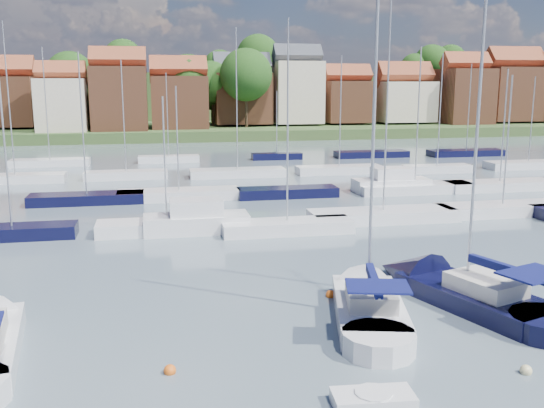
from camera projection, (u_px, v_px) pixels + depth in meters
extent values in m
plane|color=#4E5D6A|center=(235.00, 182.00, 61.05)|extent=(260.00, 260.00, 0.00)
cube|color=silver|center=(369.00, 313.00, 25.78)|extent=(4.34, 7.16, 1.20)
cone|color=silver|center=(360.00, 282.00, 29.87)|extent=(3.50, 3.83, 2.79)
cylinder|color=silver|center=(378.00, 347.00, 22.51)|extent=(3.38, 3.38, 1.20)
cube|color=beige|center=(371.00, 296.00, 25.14)|extent=(2.57, 3.18, 0.70)
cylinder|color=#B2B2B7|center=(373.00, 153.00, 24.90)|extent=(0.14, 0.14, 12.38)
cylinder|color=#B2B2B7|center=(374.00, 284.00, 24.06)|extent=(1.01, 3.63, 0.10)
cube|color=#0E1349|center=(374.00, 280.00, 24.03)|extent=(1.15, 3.50, 0.35)
cube|color=#0E1349|center=(378.00, 286.00, 22.82)|extent=(2.71, 2.20, 0.08)
cube|color=black|center=(475.00, 301.00, 27.17)|extent=(5.27, 7.91, 1.20)
cone|color=black|center=(405.00, 274.00, 31.04)|extent=(4.04, 4.36, 3.05)
cube|color=beige|center=(485.00, 284.00, 26.55)|extent=(3.01, 3.58, 0.70)
cylinder|color=#B2B2B7|center=(477.00, 132.00, 26.11)|extent=(0.14, 0.14, 13.86)
cylinder|color=#B2B2B7|center=(506.00, 272.00, 25.52)|extent=(1.42, 3.88, 0.10)
cube|color=#0E1349|center=(506.00, 269.00, 25.49)|extent=(1.54, 3.75, 0.35)
cube|color=#0E1349|center=(534.00, 274.00, 24.34)|extent=(3.05, 2.58, 0.08)
cube|color=silver|center=(373.00, 400.00, 18.84)|extent=(2.64, 1.38, 0.50)
cylinder|color=silver|center=(373.00, 396.00, 18.81)|extent=(1.18, 1.18, 0.32)
sphere|color=#D85914|center=(170.00, 373.00, 20.99)|extent=(0.43, 0.43, 0.43)
sphere|color=beige|center=(526.00, 373.00, 20.98)|extent=(0.42, 0.42, 0.42)
sphere|color=#D85914|center=(438.00, 285.00, 30.17)|extent=(0.44, 0.44, 0.44)
sphere|color=#D85914|center=(330.00, 297.00, 28.48)|extent=(0.45, 0.45, 0.45)
cube|color=black|center=(12.00, 233.00, 39.02)|extent=(8.01, 2.24, 1.00)
cylinder|color=#B2B2B7|center=(5.00, 147.00, 37.92)|extent=(0.12, 0.12, 10.16)
cube|color=silver|center=(167.00, 228.00, 40.56)|extent=(9.22, 2.58, 1.00)
cylinder|color=#B2B2B7|center=(165.00, 160.00, 39.66)|extent=(0.12, 0.12, 8.18)
cube|color=silver|center=(287.00, 228.00, 40.53)|extent=(8.78, 2.46, 1.00)
cylinder|color=#B2B2B7|center=(288.00, 138.00, 39.34)|extent=(0.12, 0.12, 11.06)
cube|color=silver|center=(383.00, 216.00, 43.95)|extent=(10.79, 3.02, 1.00)
cylinder|color=#B2B2B7|center=(387.00, 106.00, 42.39)|extent=(0.12, 0.12, 14.87)
cube|color=silver|center=(502.00, 210.00, 46.14)|extent=(10.13, 2.84, 1.00)
cylinder|color=#B2B2B7|center=(507.00, 141.00, 45.10)|extent=(0.12, 0.12, 9.59)
cube|color=silver|center=(197.00, 225.00, 40.71)|extent=(7.00, 2.60, 1.40)
cube|color=silver|center=(196.00, 209.00, 40.49)|extent=(3.50, 2.20, 1.30)
cube|color=black|center=(87.00, 199.00, 50.37)|extent=(9.30, 2.60, 1.00)
cylinder|color=#B2B2B7|center=(82.00, 124.00, 49.14)|extent=(0.12, 0.12, 11.48)
cube|color=silver|center=(179.00, 195.00, 52.17)|extent=(10.40, 2.91, 1.00)
cylinder|color=#B2B2B7|center=(177.00, 139.00, 51.21)|extent=(0.12, 0.12, 8.77)
cube|color=black|center=(287.00, 193.00, 53.26)|extent=(8.80, 2.46, 1.00)
cylinder|color=#B2B2B7|center=(288.00, 105.00, 51.75)|extent=(0.12, 0.12, 14.33)
cube|color=silver|center=(415.00, 189.00, 55.40)|extent=(10.73, 3.00, 1.00)
cylinder|color=#B2B2B7|center=(418.00, 116.00, 54.11)|extent=(0.12, 0.12, 12.14)
cube|color=silver|center=(499.00, 186.00, 56.81)|extent=(10.48, 2.93, 1.00)
cylinder|color=#B2B2B7|center=(504.00, 126.00, 55.70)|extent=(0.12, 0.12, 10.28)
cube|color=silver|center=(391.00, 186.00, 55.81)|extent=(7.00, 2.60, 1.40)
cube|color=silver|center=(392.00, 175.00, 55.60)|extent=(3.50, 2.20, 1.30)
cube|color=silver|center=(15.00, 179.00, 60.92)|extent=(9.71, 2.72, 1.00)
cylinder|color=#B2B2B7|center=(9.00, 99.00, 59.35)|extent=(0.12, 0.12, 14.88)
cube|color=silver|center=(126.00, 176.00, 63.27)|extent=(8.49, 2.38, 1.00)
cylinder|color=#B2B2B7|center=(123.00, 116.00, 62.05)|extent=(0.12, 0.12, 11.31)
cube|color=silver|center=(238.00, 173.00, 64.77)|extent=(10.16, 2.85, 1.00)
cylinder|color=#B2B2B7|center=(237.00, 100.00, 63.23)|extent=(0.12, 0.12, 14.59)
cube|color=silver|center=(339.00, 170.00, 67.04)|extent=(9.53, 2.67, 1.00)
cylinder|color=#B2B2B7|center=(340.00, 112.00, 65.77)|extent=(0.12, 0.12, 11.91)
cube|color=silver|center=(437.00, 169.00, 67.78)|extent=(7.62, 2.13, 1.00)
cylinder|color=#B2B2B7|center=(440.00, 110.00, 66.49)|extent=(0.12, 0.12, 12.13)
cube|color=silver|center=(528.00, 165.00, 71.12)|extent=(10.17, 2.85, 1.00)
cylinder|color=#B2B2B7|center=(532.00, 119.00, 70.06)|extent=(0.12, 0.12, 9.73)
cube|color=silver|center=(50.00, 163.00, 73.07)|extent=(9.24, 2.59, 1.00)
cylinder|color=#B2B2B7|center=(46.00, 104.00, 71.67)|extent=(0.12, 0.12, 13.17)
cube|color=silver|center=(169.00, 160.00, 76.47)|extent=(7.57, 2.12, 1.00)
cylinder|color=#B2B2B7|center=(167.00, 115.00, 75.37)|extent=(0.12, 0.12, 10.24)
cube|color=black|center=(277.00, 157.00, 79.28)|extent=(6.58, 1.84, 1.00)
cylinder|color=#B2B2B7|center=(277.00, 122.00, 78.40)|extent=(0.12, 0.12, 8.01)
cube|color=black|center=(371.00, 155.00, 81.70)|extent=(9.92, 2.78, 1.00)
cylinder|color=#B2B2B7|center=(373.00, 110.00, 80.52)|extent=(0.12, 0.12, 10.92)
cube|color=black|center=(466.00, 153.00, 83.23)|extent=(10.55, 2.95, 1.00)
cylinder|color=#B2B2B7|center=(469.00, 107.00, 82.00)|extent=(0.12, 0.12, 11.51)
cube|color=#3C4A25|center=(189.00, 126.00, 135.06)|extent=(200.00, 70.00, 3.00)
cube|color=#3C4A25|center=(182.00, 102.00, 158.18)|extent=(200.00, 60.00, 14.00)
cube|color=brown|center=(6.00, 101.00, 108.97)|extent=(10.37, 9.97, 8.73)
cube|color=brown|center=(3.00, 69.00, 107.86)|extent=(10.57, 5.13, 5.13)
cube|color=beige|center=(63.00, 105.00, 102.68)|extent=(8.09, 8.80, 8.96)
cube|color=brown|center=(61.00, 73.00, 101.60)|extent=(8.25, 4.00, 4.00)
cube|color=brown|center=(120.00, 99.00, 105.16)|extent=(9.36, 10.17, 10.97)
cube|color=brown|center=(118.00, 60.00, 103.85)|extent=(9.54, 4.63, 4.63)
cube|color=brown|center=(179.00, 103.00, 108.91)|extent=(9.90, 8.56, 9.42)
cube|color=brown|center=(178.00, 69.00, 107.75)|extent=(10.10, 4.90, 4.90)
cube|color=brown|center=(242.00, 98.00, 115.90)|extent=(10.59, 8.93, 9.49)
cube|color=#383A42|center=(242.00, 66.00, 114.71)|extent=(10.80, 5.24, 5.24)
cube|color=beige|center=(297.00, 92.00, 116.88)|extent=(9.01, 8.61, 11.65)
cube|color=#383A42|center=(297.00, 56.00, 115.52)|extent=(9.19, 4.46, 4.46)
cube|color=brown|center=(346.00, 101.00, 120.38)|extent=(9.10, 9.34, 8.00)
cube|color=brown|center=(347.00, 75.00, 119.37)|extent=(9.28, 4.50, 4.50)
cube|color=beige|center=(403.00, 102.00, 122.23)|extent=(10.86, 9.59, 7.88)
cube|color=brown|center=(404.00, 75.00, 121.20)|extent=(11.07, 5.37, 5.37)
cube|color=brown|center=(464.00, 97.00, 121.71)|extent=(9.18, 9.96, 10.97)
cube|color=brown|center=(466.00, 63.00, 120.41)|extent=(9.36, 4.54, 4.54)
cube|color=brown|center=(511.00, 94.00, 125.03)|extent=(11.39, 9.67, 10.76)
cube|color=brown|center=(514.00, 60.00, 123.69)|extent=(11.62, 5.64, 5.64)
cylinder|color=#382619|center=(430.00, 89.00, 142.77)|extent=(0.50, 0.50, 4.47)
sphere|color=#254E18|center=(431.00, 62.00, 141.58)|extent=(8.18, 8.18, 8.18)
cylinder|color=#382619|center=(213.00, 115.00, 114.75)|extent=(0.50, 0.50, 4.46)
sphere|color=#254E18|center=(213.00, 83.00, 113.56)|extent=(8.15, 8.15, 8.15)
cylinder|color=#382619|center=(258.00, 89.00, 133.12)|extent=(0.50, 0.50, 5.15)
sphere|color=#254E18|center=(258.00, 56.00, 131.74)|extent=(9.41, 9.41, 9.41)
cylinder|color=#382619|center=(124.00, 88.00, 130.18)|extent=(0.50, 0.50, 4.56)
sphere|color=#254E18|center=(123.00, 59.00, 128.96)|extent=(8.34, 8.34, 8.34)
cylinder|color=#382619|center=(72.00, 112.00, 118.59)|extent=(0.50, 0.50, 5.15)
sphere|color=#254E18|center=(70.00, 76.00, 117.21)|extent=(9.42, 9.42, 9.42)
cylinder|color=#382619|center=(259.00, 114.00, 125.22)|extent=(0.50, 0.50, 3.77)
sphere|color=#254E18|center=(259.00, 89.00, 124.21)|extent=(6.89, 6.89, 6.89)
cylinder|color=#382619|center=(246.00, 114.00, 110.94)|extent=(0.50, 0.50, 5.21)
sphere|color=#254E18|center=(246.00, 75.00, 109.55)|extent=(9.53, 9.53, 9.53)
cylinder|color=#382619|center=(479.00, 114.00, 131.46)|extent=(0.50, 0.50, 2.97)
sphere|color=#254E18|center=(481.00, 96.00, 130.67)|extent=(5.44, 5.44, 5.44)
cylinder|color=#382619|center=(189.00, 115.00, 111.75)|extent=(0.50, 0.50, 4.84)
sphere|color=#254E18|center=(188.00, 79.00, 110.45)|extent=(8.85, 8.85, 8.85)
cylinder|color=#382619|center=(413.00, 90.00, 142.27)|extent=(0.50, 0.50, 3.72)
sphere|color=#254E18|center=(414.00, 68.00, 141.27)|extent=(6.80, 6.80, 6.80)
cylinder|color=#382619|center=(463.00, 114.00, 122.65)|extent=(0.50, 0.50, 4.05)
sphere|color=#254E18|center=(465.00, 87.00, 121.57)|extent=(7.40, 7.40, 7.40)
cylinder|color=#382619|center=(220.00, 92.00, 131.29)|extent=(0.50, 0.50, 3.93)
sphere|color=#254E18|center=(220.00, 67.00, 130.24)|extent=(7.19, 7.19, 7.19)
cylinder|color=#382619|center=(344.00, 114.00, 124.05)|extent=(0.50, 0.50, 3.82)
sphere|color=#254E18|center=(344.00, 89.00, 123.03)|extent=(6.99, 6.99, 6.99)
cylinder|color=#382619|center=(98.00, 120.00, 108.19)|extent=(0.50, 0.50, 3.48)
sphere|color=#254E18|center=(97.00, 93.00, 107.26)|extent=(6.37, 6.37, 6.37)
cylinder|color=#382619|center=(458.00, 114.00, 131.77)|extent=(0.50, 0.50, 2.99)
sphere|color=#254E18|center=(459.00, 96.00, 130.97)|extent=(5.46, 5.46, 5.46)
cylinder|color=#382619|center=(212.00, 117.00, 117.89)|extent=(0.50, 0.50, 3.25)
sphere|color=#254E18|center=(212.00, 94.00, 117.03)|extent=(5.94, 5.94, 5.94)
cylinder|color=#382619|center=(178.00, 118.00, 118.29)|extent=(0.50, 0.50, 2.98)
sphere|color=#254E18|center=(177.00, 97.00, 117.49)|extent=(5.46, 5.46, 5.46)
cylinder|color=#382619|center=(449.00, 85.00, 150.10)|extent=(0.50, 0.50, 4.29)
sphere|color=#254E18|center=(450.00, 61.00, 148.96)|extent=(7.84, 7.84, 7.84)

